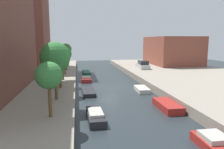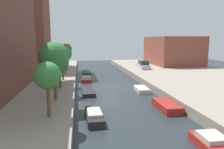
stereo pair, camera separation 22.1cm
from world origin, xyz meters
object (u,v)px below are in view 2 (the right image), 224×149
object	(u,v)px
street_tree_0	(47,76)
street_tree_1	(54,57)
street_tree_3	(62,56)
street_tree_5	(66,49)
parked_car	(143,65)
moored_boat_left_2	(88,92)
moored_boat_left_4	(87,73)
street_tree_2	(59,62)
moored_boat_right_0	(212,143)
apartment_tower_far	(22,12)
moored_boat_right_2	(142,89)
moored_boat_left_1	(94,116)
low_block_right	(172,51)
moored_boat_right_1	(167,106)
street_tree_4	(65,54)
moored_boat_left_3	(86,79)

from	to	relation	value
street_tree_0	street_tree_1	distance (m)	5.07
street_tree_3	street_tree_5	bearing A→B (deg)	90.00
parked_car	moored_boat_left_2	xyz separation A→B (m)	(-11.97, -15.51, -1.45)
street_tree_5	moored_boat_left_2	xyz separation A→B (m)	(3.39, -15.68, -4.76)
street_tree_0	parked_car	world-z (taller)	street_tree_0
street_tree_1	moored_boat_left_4	world-z (taller)	street_tree_1
street_tree_2	street_tree_5	world-z (taller)	street_tree_5
street_tree_2	parked_car	world-z (taller)	street_tree_2
moored_boat_right_0	street_tree_5	bearing A→B (deg)	108.74
parked_car	moored_boat_left_2	world-z (taller)	parked_car
street_tree_5	apartment_tower_far	bearing A→B (deg)	143.64
moored_boat_right_2	street_tree_5	bearing A→B (deg)	124.43
moored_boat_left_1	moored_boat_right_0	xyz separation A→B (m)	(6.91, -6.03, 0.02)
low_block_right	street_tree_2	world-z (taller)	low_block_right
moored_boat_right_0	moored_boat_right_1	bearing A→B (deg)	87.39
street_tree_4	moored_boat_left_2	size ratio (longest dim) A/B	1.23
street_tree_0	moored_boat_left_4	distance (m)	26.66
street_tree_4	moored_boat_right_2	bearing A→B (deg)	-43.22
moored_boat_right_0	street_tree_3	bearing A→B (deg)	117.46
street_tree_1	moored_boat_right_1	size ratio (longest dim) A/B	1.37
moored_boat_left_1	moored_boat_right_2	size ratio (longest dim) A/B	1.23
street_tree_0	moored_boat_left_1	xyz separation A→B (m)	(3.50, 1.37, -3.77)
street_tree_5	parked_car	xyz separation A→B (m)	(15.36, -0.17, -3.31)
street_tree_0	parked_car	size ratio (longest dim) A/B	0.86
moored_boat_right_2	apartment_tower_far	bearing A→B (deg)	131.74
street_tree_4	moored_boat_left_3	xyz separation A→B (m)	(3.50, -1.69, -4.09)
street_tree_3	moored_boat_right_1	xyz separation A→B (m)	(10.76, -12.20, -4.10)
street_tree_2	moored_boat_left_1	bearing A→B (deg)	-68.28
moored_boat_right_1	moored_boat_right_2	bearing A→B (deg)	92.03
low_block_right	street_tree_5	xyz separation A→B (m)	(-24.76, -6.73, 0.71)
street_tree_3	moored_boat_left_4	world-z (taller)	street_tree_3
street_tree_0	street_tree_4	xyz separation A→B (m)	(-0.00, 20.55, 0.32)
moored_boat_left_4	moored_boat_right_0	bearing A→B (deg)	-77.95
street_tree_0	street_tree_4	distance (m)	20.56
moored_boat_right_2	street_tree_2	bearing A→B (deg)	-177.06
apartment_tower_far	street_tree_2	xyz separation A→B (m)	(9.24, -22.65, -8.59)
low_block_right	street_tree_5	world-z (taller)	low_block_right
moored_boat_right_1	moored_boat_left_1	bearing A→B (deg)	-166.16
parked_car	moored_boat_left_4	world-z (taller)	parked_car
low_block_right	moored_boat_left_1	size ratio (longest dim) A/B	3.37
moored_boat_left_3	moored_boat_right_2	world-z (taller)	moored_boat_left_3
low_block_right	moored_boat_right_1	world-z (taller)	low_block_right
moored_boat_left_4	moored_boat_right_2	xyz separation A→B (m)	(6.66, -15.41, -0.05)
moored_boat_left_3	moored_boat_right_1	world-z (taller)	moored_boat_left_3
street_tree_1	street_tree_3	distance (m)	10.40
street_tree_0	moored_boat_left_1	bearing A→B (deg)	21.41
moored_boat_left_3	street_tree_0	bearing A→B (deg)	-100.51
street_tree_2	parked_car	size ratio (longest dim) A/B	0.89
apartment_tower_far	street_tree_3	world-z (taller)	apartment_tower_far
street_tree_4	moored_boat_left_1	size ratio (longest dim) A/B	1.13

